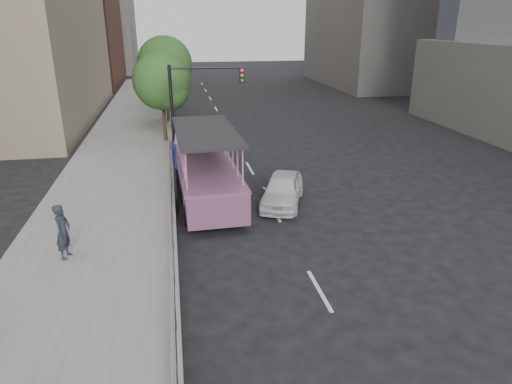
{
  "coord_description": "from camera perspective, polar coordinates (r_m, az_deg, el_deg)",
  "views": [
    {
      "loc": [
        -2.87,
        -12.87,
        7.31
      ],
      "look_at": [
        -0.16,
        1.87,
        1.71
      ],
      "focal_mm": 32.0,
      "sensor_mm": 36.0,
      "label": 1
    }
  ],
  "objects": [
    {
      "name": "ground",
      "position": [
        15.08,
        1.91,
        -8.53
      ],
      "size": [
        160.0,
        160.0,
        0.0
      ],
      "primitive_type": "plane",
      "color": "black"
    },
    {
      "name": "pedestrian_near",
      "position": [
        15.45,
        -22.98,
        -4.58
      ],
      "size": [
        0.56,
        0.73,
        1.79
      ],
      "primitive_type": "imported",
      "rotation": [
        0.0,
        0.0,
        1.36
      ],
      "color": "#262C38",
      "rests_on": "sidewalk"
    },
    {
      "name": "midrise_stone_b",
      "position": [
        78.03,
        -21.62,
        21.14
      ],
      "size": [
        16.0,
        14.0,
        20.0
      ],
      "primitive_type": "cube",
      "color": "slate",
      "rests_on": "ground"
    },
    {
      "name": "traffic_signal",
      "position": [
        25.68,
        -7.86,
        11.75
      ],
      "size": [
        4.2,
        0.32,
        5.2
      ],
      "color": "black",
      "rests_on": "ground"
    },
    {
      "name": "kerb_wall",
      "position": [
        16.37,
        -10.35,
        -4.55
      ],
      "size": [
        0.24,
        30.0,
        0.36
      ],
      "primitive_type": "cube",
      "color": "#A7A6A1",
      "rests_on": "sidewalk"
    },
    {
      "name": "street_tree_near",
      "position": [
        29.01,
        -11.5,
        13.17
      ],
      "size": [
        3.52,
        3.52,
        5.72
      ],
      "color": "#372619",
      "rests_on": "ground"
    },
    {
      "name": "parking_sign",
      "position": [
        18.13,
        -10.08,
        2.62
      ],
      "size": [
        0.17,
        0.66,
        2.98
      ],
      "color": "black",
      "rests_on": "ground"
    },
    {
      "name": "car",
      "position": [
        19.32,
        3.31,
        0.3
      ],
      "size": [
        2.83,
        4.15,
        1.31
      ],
      "primitive_type": "imported",
      "rotation": [
        0.0,
        0.0,
        -0.37
      ],
      "color": "white",
      "rests_on": "ground"
    },
    {
      "name": "street_tree_far",
      "position": [
        34.93,
        -11.15,
        15.18
      ],
      "size": [
        3.97,
        3.97,
        6.45
      ],
      "color": "#372619",
      "rests_on": "ground"
    },
    {
      "name": "guardrail",
      "position": [
        16.1,
        -10.5,
        -2.41
      ],
      "size": [
        0.07,
        22.0,
        0.71
      ],
      "color": "silver",
      "rests_on": "kerb_wall"
    },
    {
      "name": "sidewalk",
      "position": [
        24.14,
        -16.79,
        2.33
      ],
      "size": [
        5.5,
        80.0,
        0.3
      ],
      "primitive_type": "cube",
      "color": "#9FA09A",
      "rests_on": "ground"
    },
    {
      "name": "duck_boat",
      "position": [
        20.75,
        -6.53,
        3.13
      ],
      "size": [
        2.65,
        9.58,
        3.16
      ],
      "color": "black",
      "rests_on": "ground"
    }
  ]
}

